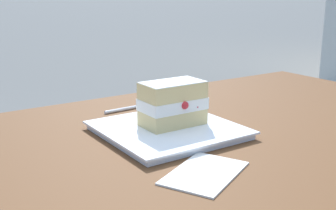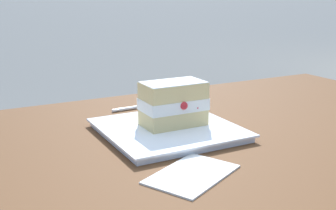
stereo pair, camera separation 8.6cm
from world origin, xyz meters
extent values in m
cylinder|color=brown|center=(-0.70, -0.35, 0.35)|extent=(0.07, 0.07, 0.69)
cube|color=brown|center=(0.00, 0.00, 0.71)|extent=(1.51, 0.83, 0.04)
cube|color=white|center=(-0.02, -0.06, 0.74)|extent=(0.25, 0.25, 0.01)
cube|color=white|center=(-0.02, -0.06, 0.75)|extent=(0.26, 0.26, 0.00)
cube|color=#E0C17A|center=(-0.04, -0.07, 0.77)|extent=(0.13, 0.07, 0.03)
cube|color=white|center=(-0.04, -0.07, 0.80)|extent=(0.13, 0.07, 0.02)
sphere|color=red|center=(-0.07, -0.03, 0.79)|extent=(0.01, 0.01, 0.01)
sphere|color=red|center=(-0.04, -0.03, 0.80)|extent=(0.02, 0.02, 0.02)
sphere|color=red|center=(-0.03, -0.10, 0.80)|extent=(0.01, 0.01, 0.01)
cube|color=#E0C17A|center=(-0.04, -0.07, 0.82)|extent=(0.13, 0.07, 0.03)
cube|color=white|center=(-0.04, -0.07, 0.84)|extent=(0.12, 0.07, 0.00)
cylinder|color=silver|center=(-0.05, -0.27, 0.74)|extent=(0.14, 0.01, 0.01)
cube|color=silver|center=(-0.14, -0.27, 0.74)|extent=(0.03, 0.03, 0.01)
cube|color=silver|center=(0.04, 0.13, 0.74)|extent=(0.18, 0.15, 0.00)
camera|label=1|loc=(0.44, 0.63, 1.02)|focal=46.03mm
camera|label=2|loc=(0.36, 0.67, 1.02)|focal=46.03mm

